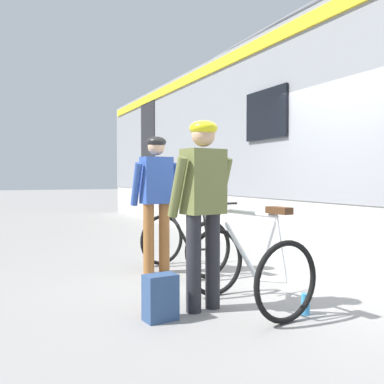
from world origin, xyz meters
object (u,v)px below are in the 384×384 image
Objects in this scene: bicycle_near_white at (248,266)px; water_bottle_by_the_backpack at (147,303)px; cyclist_far_in_blue at (156,192)px; water_bottle_near_the_bikes at (305,304)px; bicycle_far_black at (184,241)px; cyclist_near_in_olive at (203,197)px; backpack_on_platform at (160,297)px.

water_bottle_by_the_backpack is (-0.91, 0.25, -0.30)m from bicycle_near_white.
water_bottle_near_the_bikes is at bearing -74.40° from cyclist_far_in_blue.
bicycle_far_black is at bearing -10.01° from cyclist_far_in_blue.
cyclist_far_in_blue is 1.52× the size of bicycle_near_white.
cyclist_near_in_olive reaches higher than bicycle_far_black.
bicycle_far_black is at bearing 55.58° from water_bottle_by_the_backpack.
cyclist_near_in_olive is at bearing -95.46° from cyclist_far_in_blue.
cyclist_near_in_olive is 1.34m from water_bottle_near_the_bikes.
cyclist_far_in_blue is at bearing 97.50° from bicycle_near_white.
bicycle_far_black is at bearing 53.61° from backpack_on_platform.
cyclist_far_in_blue reaches higher than water_bottle_near_the_bikes.
water_bottle_by_the_backpack is (-0.67, -1.57, -0.95)m from cyclist_far_in_blue.
bicycle_near_white is 0.89m from backpack_on_platform.
bicycle_near_white reaches higher than water_bottle_near_the_bikes.
cyclist_near_in_olive is at bearing -12.16° from water_bottle_by_the_backpack.
water_bottle_near_the_bikes is (0.77, -0.52, -0.96)m from cyclist_near_in_olive.
cyclist_near_in_olive is at bearing -107.89° from bicycle_far_black.
backpack_on_platform is at bearing -166.44° from cyclist_near_in_olive.
cyclist_near_in_olive is 0.98m from backpack_on_platform.
cyclist_near_in_olive reaches higher than backpack_on_platform.
backpack_on_platform is at bearing -109.30° from cyclist_far_in_blue.
bicycle_near_white is 0.97× the size of bicycle_far_black.
cyclist_far_in_blue is 2.08m from backpack_on_platform.
cyclist_near_in_olive is at bearing 146.27° from water_bottle_near_the_bikes.
bicycle_far_black is 5.99× the size of water_bottle_by_the_backpack.
backpack_on_platform reaches higher than water_bottle_near_the_bikes.
bicycle_near_white is (0.24, -1.82, -0.65)m from cyclist_far_in_blue.
bicycle_near_white is at bearing -18.99° from cyclist_near_in_olive.
cyclist_far_in_blue reaches higher than bicycle_far_black.
backpack_on_platform is at bearing -79.01° from water_bottle_by_the_backpack.
bicycle_far_black reaches higher than water_bottle_near_the_bikes.
bicycle_far_black is 3.00× the size of backpack_on_platform.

